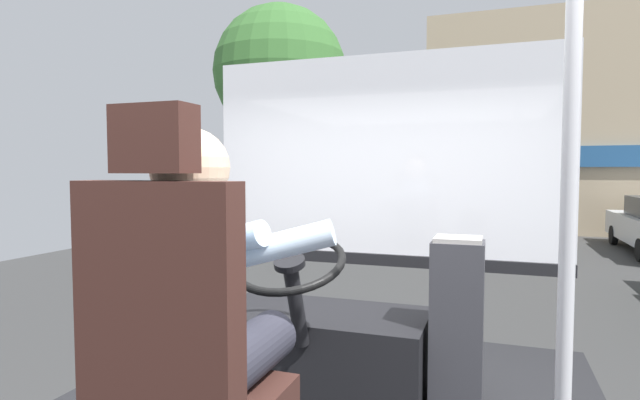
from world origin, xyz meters
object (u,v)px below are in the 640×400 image
(bus_driver, at_px, (203,296))
(handrail_pole, at_px, (569,184))
(driver_seat, at_px, (181,371))
(fare_box, at_px, (457,325))
(steering_console, at_px, (320,345))

(bus_driver, xyz_separation_m, handrail_pole, (1.04, 0.20, 0.35))
(driver_seat, height_order, bus_driver, driver_seat)
(bus_driver, bearing_deg, fare_box, 57.23)
(driver_seat, distance_m, bus_driver, 0.23)
(bus_driver, distance_m, fare_box, 1.33)
(driver_seat, distance_m, steering_console, 1.27)
(bus_driver, xyz_separation_m, steering_console, (0.00, 1.11, -0.53))
(driver_seat, relative_size, handrail_pole, 0.60)
(steering_console, bearing_deg, driver_seat, -90.00)
(bus_driver, xyz_separation_m, fare_box, (0.69, 1.08, -0.34))
(driver_seat, height_order, handrail_pole, handrail_pole)
(steering_console, height_order, handrail_pole, handrail_pole)
(driver_seat, distance_m, fare_box, 1.39)
(driver_seat, xyz_separation_m, fare_box, (0.69, 1.19, -0.14))
(driver_seat, relative_size, steering_console, 1.19)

